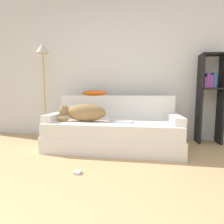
{
  "coord_description": "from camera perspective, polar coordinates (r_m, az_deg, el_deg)",
  "views": [
    {
      "loc": [
        0.37,
        -0.83,
        0.86
      ],
      "look_at": [
        -0.01,
        1.73,
        0.58
      ],
      "focal_mm": 28.0,
      "sensor_mm": 36.0,
      "label": 1
    }
  ],
  "objects": [
    {
      "name": "throw_pillow",
      "position": [
        3.15,
        -5.88,
        6.3
      ],
      "size": [
        0.46,
        0.17,
        0.1
      ],
      "color": "orange",
      "rests_on": "couch_backrest"
    },
    {
      "name": "bookshelf",
      "position": [
        3.39,
        29.38,
        5.39
      ],
      "size": [
        0.38,
        0.26,
        1.5
      ],
      "color": "black",
      "rests_on": "ground_plane"
    },
    {
      "name": "couch_arm_right",
      "position": [
        2.73,
        19.94,
        -2.13
      ],
      "size": [
        0.15,
        0.71,
        0.11
      ],
      "color": "silver",
      "rests_on": "couch"
    },
    {
      "name": "couch_backrest",
      "position": [
        3.06,
        1.33,
        1.77
      ],
      "size": [
        1.96,
        0.15,
        0.39
      ],
      "color": "silver",
      "rests_on": "couch"
    },
    {
      "name": "power_adapter",
      "position": [
        2.02,
        -11.3,
        -18.71
      ],
      "size": [
        0.07,
        0.07,
        0.03
      ],
      "color": "white",
      "rests_on": "ground_plane"
    },
    {
      "name": "floor_lamp",
      "position": [
        3.48,
        -21.5,
        13.88
      ],
      "size": [
        0.28,
        0.28,
        1.74
      ],
      "color": "tan",
      "rests_on": "ground_plane"
    },
    {
      "name": "dog",
      "position": [
        2.71,
        -9.4,
        -0.16
      ],
      "size": [
        0.74,
        0.25,
        0.27
      ],
      "color": "olive",
      "rests_on": "couch"
    },
    {
      "name": "laptop",
      "position": [
        2.6,
        3.05,
        -3.13
      ],
      "size": [
        0.34,
        0.22,
        0.02
      ],
      "rotation": [
        0.0,
        0.0,
        -0.06
      ],
      "color": "#B7B7BC",
      "rests_on": "couch"
    },
    {
      "name": "couch",
      "position": [
        2.76,
        0.3,
        -7.38
      ],
      "size": [
        2.0,
        0.9,
        0.43
      ],
      "color": "silver",
      "rests_on": "ground_plane"
    },
    {
      "name": "couch_arm_left",
      "position": [
        2.98,
        -17.64,
        -1.36
      ],
      "size": [
        0.15,
        0.71,
        0.11
      ],
      "color": "silver",
      "rests_on": "couch"
    },
    {
      "name": "wall_back",
      "position": [
        3.41,
        2.31,
        14.52
      ],
      "size": [
        6.84,
        0.06,
        2.7
      ],
      "color": "silver",
      "rests_on": "ground_plane"
    }
  ]
}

